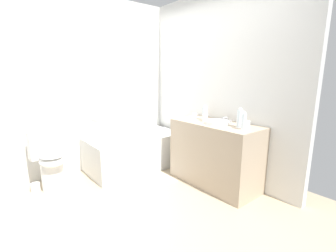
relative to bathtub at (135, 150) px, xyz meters
name	(u,v)px	position (x,y,z in m)	size (l,w,h in m)	color
ground_plane	(126,199)	(-0.62, -0.81, -0.28)	(3.85, 3.85, 0.00)	tan
wall_back_tiled	(81,86)	(-0.62, 0.44, 1.02)	(3.25, 0.10, 2.60)	silver
wall_right_mirror	(212,86)	(0.86, -0.81, 1.02)	(0.10, 2.82, 2.60)	silver
bathtub	(135,150)	(0.00, 0.00, 0.00)	(1.46, 0.79, 1.23)	silver
toilet	(50,161)	(-1.23, 0.05, 0.09)	(0.40, 0.51, 0.77)	white
vanity_counter	(214,154)	(0.53, -1.18, 0.14)	(0.55, 1.20, 0.85)	tan
sink_basin	(217,122)	(0.49, -1.24, 0.59)	(0.31, 0.31, 0.04)	white
sink_faucet	(226,120)	(0.68, -1.24, 0.60)	(0.10, 0.15, 0.07)	#A4A4A9
water_bottle_0	(244,121)	(0.48, -1.63, 0.66)	(0.06, 0.06, 0.21)	silver
water_bottle_1	(240,118)	(0.55, -1.53, 0.67)	(0.07, 0.07, 0.23)	silver
water_bottle_2	(205,113)	(0.57, -0.95, 0.66)	(0.07, 0.07, 0.21)	silver
drinking_glass_0	(205,118)	(0.49, -1.03, 0.61)	(0.07, 0.07, 0.10)	white
drinking_glass_1	(194,116)	(0.52, -0.80, 0.60)	(0.07, 0.07, 0.08)	white
drinking_glass_2	(247,125)	(0.57, -1.62, 0.61)	(0.07, 0.07, 0.09)	white
bath_mat	(152,182)	(-0.10, -0.63, -0.28)	(0.58, 0.40, 0.01)	white
toilet_paper_roll	(35,187)	(-1.42, 0.08, -0.23)	(0.11, 0.11, 0.11)	white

